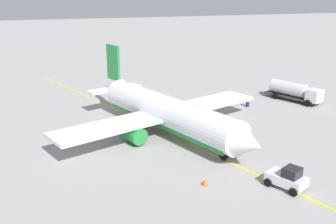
# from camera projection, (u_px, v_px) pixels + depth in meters

# --- Properties ---
(ground_plane) EXTENTS (400.00, 400.00, 0.00)m
(ground_plane) POSITION_uv_depth(u_px,v_px,m) (168.00, 134.00, 50.18)
(ground_plane) COLOR #9E9B96
(airplane) EXTENTS (30.27, 29.75, 10.00)m
(airplane) POSITION_uv_depth(u_px,v_px,m) (166.00, 113.00, 49.65)
(airplane) COLOR white
(airplane) RESTS_ON ground
(fuel_tanker) EXTENTS (9.73, 6.18, 3.15)m
(fuel_tanker) POSITION_uv_depth(u_px,v_px,m) (294.00, 91.00, 64.33)
(fuel_tanker) COLOR #2D2D33
(fuel_tanker) RESTS_ON ground
(pushback_tug) EXTENTS (4.12, 3.60, 2.20)m
(pushback_tug) POSITION_uv_depth(u_px,v_px,m) (287.00, 178.00, 36.44)
(pushback_tug) COLOR silver
(pushback_tug) RESTS_ON ground
(refueling_worker) EXTENTS (0.37, 0.53, 1.71)m
(refueling_worker) POSITION_uv_depth(u_px,v_px,m) (248.00, 102.00, 61.41)
(refueling_worker) COLOR navy
(refueling_worker) RESTS_ON ground
(safety_cone_nose) EXTENTS (0.63, 0.63, 0.70)m
(safety_cone_nose) POSITION_uv_depth(u_px,v_px,m) (205.00, 182.00, 37.08)
(safety_cone_nose) COLOR #F2590F
(safety_cone_nose) RESTS_ON ground
(taxi_line_marking) EXTENTS (78.55, 30.04, 0.01)m
(taxi_line_marking) POSITION_uv_depth(u_px,v_px,m) (168.00, 134.00, 50.17)
(taxi_line_marking) COLOR yellow
(taxi_line_marking) RESTS_ON ground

